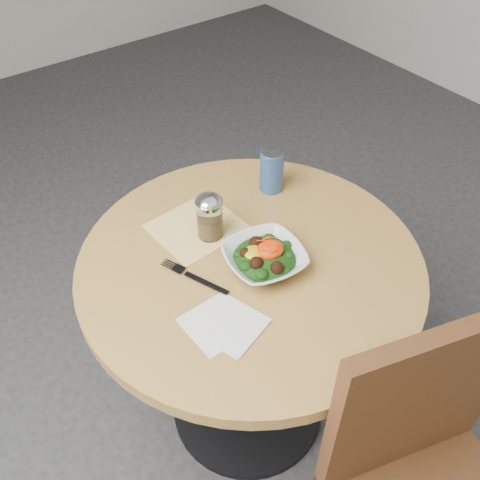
{
  "coord_description": "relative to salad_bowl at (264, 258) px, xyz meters",
  "views": [
    {
      "loc": [
        -0.6,
        -0.76,
        1.74
      ],
      "look_at": [
        -0.02,
        0.02,
        0.81
      ],
      "focal_mm": 40.0,
      "sensor_mm": 36.0,
      "label": 1
    }
  ],
  "objects": [
    {
      "name": "ground",
      "position": [
        -0.01,
        0.04,
        -0.78
      ],
      "size": [
        6.0,
        6.0,
        0.0
      ],
      "primitive_type": "plane",
      "color": "#2A2A2C",
      "rests_on": "ground"
    },
    {
      "name": "table",
      "position": [
        -0.01,
        0.04,
        -0.23
      ],
      "size": [
        0.9,
        0.9,
        0.75
      ],
      "color": "black",
      "rests_on": "ground"
    },
    {
      "name": "cloth_napkin",
      "position": [
        -0.06,
        0.22,
        -0.03
      ],
      "size": [
        0.24,
        0.22,
        0.0
      ],
      "primitive_type": "cube",
      "rotation": [
        0.0,
        0.0,
        0.06
      ],
      "color": "#ED9E0C",
      "rests_on": "table"
    },
    {
      "name": "paper_napkins",
      "position": [
        -0.19,
        -0.09,
        -0.03
      ],
      "size": [
        0.18,
        0.18,
        0.0
      ],
      "color": "silver",
      "rests_on": "table"
    },
    {
      "name": "salad_bowl",
      "position": [
        0.0,
        0.0,
        0.0
      ],
      "size": [
        0.23,
        0.23,
        0.07
      ],
      "color": "silver",
      "rests_on": "table"
    },
    {
      "name": "fork",
      "position": [
        -0.17,
        0.07,
        -0.02
      ],
      "size": [
        0.09,
        0.19,
        0.0
      ],
      "color": "black",
      "rests_on": "table"
    },
    {
      "name": "spice_shaker",
      "position": [
        -0.04,
        0.18,
        0.04
      ],
      "size": [
        0.07,
        0.07,
        0.13
      ],
      "color": "silver",
      "rests_on": "table"
    },
    {
      "name": "beverage_can",
      "position": [
        0.22,
        0.24,
        0.04
      ],
      "size": [
        0.07,
        0.07,
        0.13
      ],
      "color": "navy",
      "rests_on": "table"
    }
  ]
}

